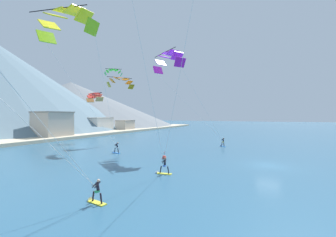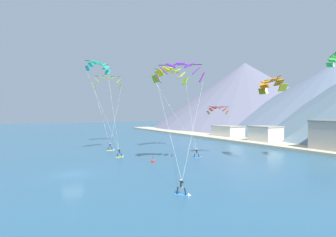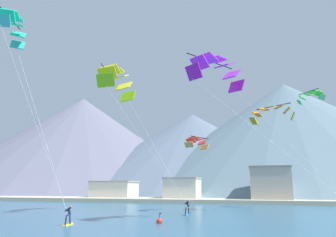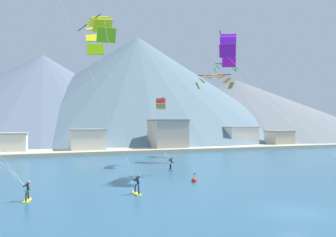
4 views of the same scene
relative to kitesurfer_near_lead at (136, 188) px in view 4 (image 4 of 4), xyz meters
name	(u,v)px [view 4 (image 4 of 4)]	position (x,y,z in m)	size (l,w,h in m)	color
ground_plane	(296,212)	(8.58, -9.34, -0.48)	(400.00, 400.00, 0.00)	#2D5B7A
kitesurfer_near_lead	(136,188)	(0.00, 0.00, 0.00)	(0.61, 1.77, 1.71)	yellow
kitesurfer_mid_center	(28,195)	(-8.49, 0.67, -0.04)	(0.65, 1.78, 1.66)	yellow
kitesurfer_far_left	(171,166)	(7.81, 12.11, 0.04)	(0.79, 1.79, 1.74)	#337FDB
parafoil_kite_near_trail	(229,48)	(12.28, 5.24, 14.12)	(12.68, 9.82, 14.38)	purple
parafoil_kite_far_left	(98,32)	(-1.45, 11.75, 16.21)	(11.03, 8.47, 16.76)	#83C213
parafoil_kite_distant_high_outer	(225,66)	(24.02, 25.89, 16.05)	(3.81, 3.80, 1.73)	#45BF6C
parafoil_kite_distant_low_drift	(214,80)	(17.95, 18.97, 12.37)	(5.95, 3.63, 2.41)	olive
parafoil_kite_distant_mid_solo	(161,102)	(8.15, 16.71, 8.47)	(2.74, 4.34, 1.51)	tan
race_marker_buoy	(194,180)	(7.00, 3.34, -0.33)	(0.56, 0.56, 1.02)	red
shoreline_strip	(127,150)	(8.58, 38.97, -0.13)	(180.00, 10.00, 0.70)	beige
shore_building_harbour_front	(280,139)	(48.46, 40.63, 1.54)	(6.28, 4.73, 4.02)	#B7AD9E
shore_building_promenade_mid	(1,144)	(-15.00, 42.56, 1.60)	(9.34, 7.17, 4.15)	silver
shore_building_quay_east	(87,141)	(0.80, 40.93, 1.92)	(6.90, 6.97, 4.79)	silver
shore_building_quay_west	(168,135)	(17.96, 40.03, 2.90)	(7.55, 7.12, 6.75)	#B7AD9E
shore_building_old_town	(240,137)	(39.05, 43.92, 2.07)	(8.27, 4.91, 5.09)	silver
mountain_peak_central_summit	(138,88)	(26.66, 96.54, 19.31)	(117.89, 117.89, 39.59)	slate
mountain_peak_east_shoulder	(43,97)	(-7.99, 99.26, 14.84)	(104.01, 104.01, 30.65)	slate
mountain_peak_far_spur	(236,109)	(68.52, 92.24, 11.58)	(114.63, 114.63, 24.13)	slate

